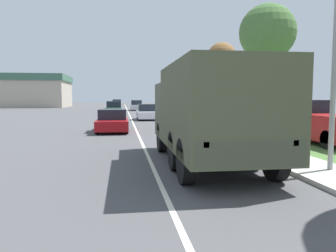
% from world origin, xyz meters
% --- Properties ---
extents(ground_plane, '(180.00, 180.00, 0.00)m').
position_xyz_m(ground_plane, '(0.00, 40.00, 0.00)').
color(ground_plane, '#4C4C4F').
extents(lane_centre_stripe, '(0.12, 120.00, 0.00)m').
position_xyz_m(lane_centre_stripe, '(0.00, 40.00, 0.00)').
color(lane_centre_stripe, silver).
rests_on(lane_centre_stripe, ground).
extents(sidewalk_right, '(1.80, 120.00, 0.12)m').
position_xyz_m(sidewalk_right, '(4.50, 40.00, 0.06)').
color(sidewalk_right, beige).
rests_on(sidewalk_right, ground).
extents(grass_strip_right, '(7.00, 120.00, 0.02)m').
position_xyz_m(grass_strip_right, '(8.90, 40.00, 0.01)').
color(grass_strip_right, '#4C7538').
rests_on(grass_strip_right, ground).
extents(military_truck, '(2.59, 7.11, 3.03)m').
position_xyz_m(military_truck, '(1.76, 10.22, 1.70)').
color(military_truck, '#474C38').
rests_on(military_truck, ground).
extents(car_nearest_ahead, '(1.87, 4.23, 1.37)m').
position_xyz_m(car_nearest_ahead, '(-1.48, 20.68, 0.62)').
color(car_nearest_ahead, maroon).
rests_on(car_nearest_ahead, ground).
extents(car_second_ahead, '(1.85, 4.22, 1.46)m').
position_xyz_m(car_second_ahead, '(1.47, 31.03, 0.66)').
color(car_second_ahead, silver).
rests_on(car_second_ahead, ground).
extents(car_third_ahead, '(1.85, 4.63, 1.64)m').
position_xyz_m(car_third_ahead, '(-1.80, 39.14, 0.73)').
color(car_third_ahead, '#336B3D').
rests_on(car_third_ahead, ground).
extents(car_fourth_ahead, '(1.84, 4.25, 1.63)m').
position_xyz_m(car_fourth_ahead, '(1.41, 52.53, 0.73)').
color(car_fourth_ahead, '#B7BABF').
rests_on(car_fourth_ahead, ground).
extents(car_farthest_ahead, '(1.75, 4.43, 1.69)m').
position_xyz_m(car_farthest_ahead, '(-1.79, 62.69, 0.75)').
color(car_farthest_ahead, silver).
rests_on(car_farthest_ahead, ground).
extents(pickup_truck, '(2.07, 5.75, 1.94)m').
position_xyz_m(pickup_truck, '(8.18, 14.59, 0.93)').
color(pickup_truck, maroon).
rests_on(pickup_truck, grass_strip_right).
extents(lamp_post, '(1.69, 0.24, 6.79)m').
position_xyz_m(lamp_post, '(4.54, 8.57, 4.18)').
color(lamp_post, gray).
rests_on(lamp_post, sidewalk_right).
extents(tree_mid_right, '(3.46, 3.46, 7.78)m').
position_xyz_m(tree_mid_right, '(8.04, 19.92, 6.01)').
color(tree_mid_right, '#4C3D2D').
rests_on(tree_mid_right, grass_strip_right).
extents(tree_far_right, '(2.98, 2.98, 7.66)m').
position_xyz_m(tree_far_right, '(9.29, 33.22, 6.10)').
color(tree_far_right, brown).
rests_on(tree_far_right, grass_strip_right).
extents(building_distant, '(14.62, 14.28, 6.78)m').
position_xyz_m(building_distant, '(-19.63, 74.31, 3.43)').
color(building_distant, '#B2A893').
rests_on(building_distant, ground).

